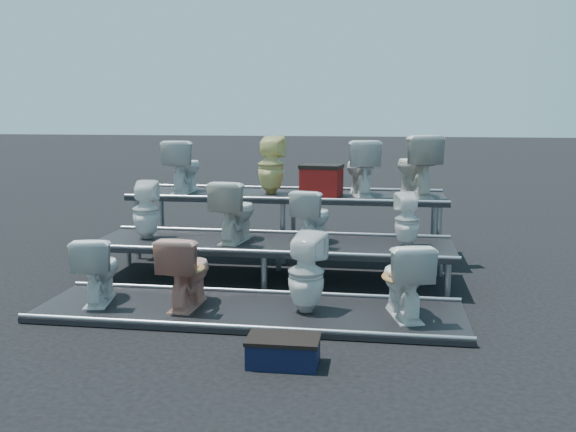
# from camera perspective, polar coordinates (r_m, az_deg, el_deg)

# --- Properties ---
(ground) EXTENTS (80.00, 80.00, 0.00)m
(ground) POSITION_cam_1_polar(r_m,az_deg,el_deg) (7.63, -1.44, -5.73)
(ground) COLOR black
(ground) RESTS_ON ground
(tier_front) EXTENTS (4.20, 1.20, 0.06)m
(tier_front) POSITION_cam_1_polar(r_m,az_deg,el_deg) (6.40, -3.50, -8.49)
(tier_front) COLOR black
(tier_front) RESTS_ON ground
(tier_mid) EXTENTS (4.20, 1.20, 0.46)m
(tier_mid) POSITION_cam_1_polar(r_m,az_deg,el_deg) (7.58, -1.45, -4.05)
(tier_mid) COLOR black
(tier_mid) RESTS_ON ground
(tier_back) EXTENTS (4.20, 1.20, 0.86)m
(tier_back) POSITION_cam_1_polar(r_m,az_deg,el_deg) (8.79, 0.03, -0.81)
(tier_back) COLOR black
(tier_back) RESTS_ON ground
(toilet_0) EXTENTS (0.50, 0.74, 0.69)m
(toilet_0) POSITION_cam_1_polar(r_m,az_deg,el_deg) (6.79, -16.54, -4.53)
(toilet_0) COLOR white
(toilet_0) RESTS_ON tier_front
(toilet_1) EXTENTS (0.44, 0.73, 0.73)m
(toilet_1) POSITION_cam_1_polar(r_m,az_deg,el_deg) (6.45, -9.03, -4.81)
(toilet_1) COLOR tan
(toilet_1) RESTS_ON tier_front
(toilet_2) EXTENTS (0.43, 0.44, 0.78)m
(toilet_2) POSITION_cam_1_polar(r_m,az_deg,el_deg) (6.19, 1.63, -5.06)
(toilet_2) COLOR white
(toilet_2) RESTS_ON tier_front
(toilet_3) EXTENTS (0.57, 0.80, 0.73)m
(toilet_3) POSITION_cam_1_polar(r_m,az_deg,el_deg) (6.16, 10.30, -5.52)
(toilet_3) COLOR white
(toilet_3) RESTS_ON tier_front
(toilet_4) EXTENTS (0.36, 0.36, 0.70)m
(toilet_4) POSITION_cam_1_polar(r_m,az_deg,el_deg) (7.87, -12.53, 0.53)
(toilet_4) COLOR white
(toilet_4) RESTS_ON tier_mid
(toilet_5) EXTENTS (0.50, 0.76, 0.73)m
(toilet_5) POSITION_cam_1_polar(r_m,az_deg,el_deg) (7.55, -4.78, 0.47)
(toilet_5) COLOR beige
(toilet_5) RESTS_ON tier_mid
(toilet_6) EXTENTS (0.49, 0.69, 0.64)m
(toilet_6) POSITION_cam_1_polar(r_m,az_deg,el_deg) (7.40, 2.19, -0.04)
(toilet_6) COLOR white
(toilet_6) RESTS_ON tier_mid
(toilet_7) EXTENTS (0.33, 0.33, 0.61)m
(toilet_7) POSITION_cam_1_polar(r_m,az_deg,el_deg) (7.36, 10.53, -0.34)
(toilet_7) COLOR white
(toilet_7) RESTS_ON tier_mid
(toilet_8) EXTENTS (0.42, 0.72, 0.72)m
(toilet_8) POSITION_cam_1_polar(r_m,az_deg,el_deg) (9.02, -9.26, 4.40)
(toilet_8) COLOR white
(toilet_8) RESTS_ON tier_back
(toilet_9) EXTENTS (0.39, 0.39, 0.78)m
(toilet_9) POSITION_cam_1_polar(r_m,az_deg,el_deg) (8.72, -1.52, 4.55)
(toilet_9) COLOR #E4DB89
(toilet_9) RESTS_ON tier_back
(toilet_10) EXTENTS (0.56, 0.80, 0.75)m
(toilet_10) POSITION_cam_1_polar(r_m,az_deg,el_deg) (8.59, 6.51, 4.29)
(toilet_10) COLOR white
(toilet_10) RESTS_ON tier_back
(toilet_11) EXTENTS (0.69, 0.91, 0.82)m
(toilet_11) POSITION_cam_1_polar(r_m,az_deg,el_deg) (8.59, 11.30, 4.41)
(toilet_11) COLOR beige
(toilet_11) RESTS_ON tier_back
(red_crate) EXTENTS (0.56, 0.48, 0.37)m
(red_crate) POSITION_cam_1_polar(r_m,az_deg,el_deg) (8.55, 2.99, 3.04)
(red_crate) COLOR maroon
(red_crate) RESTS_ON tier_back
(step_stool) EXTENTS (0.56, 0.34, 0.20)m
(step_stool) POSITION_cam_1_polar(r_m,az_deg,el_deg) (5.19, -0.42, -12.06)
(step_stool) COLOR black
(step_stool) RESTS_ON ground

